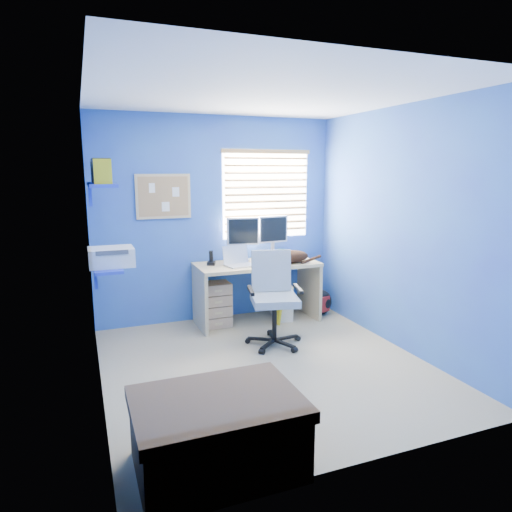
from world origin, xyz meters
name	(u,v)px	position (x,y,z in m)	size (l,w,h in m)	color
floor	(266,365)	(0.00, 0.00, 0.00)	(3.00, 3.20, 0.00)	tan
ceiling	(267,94)	(0.00, 0.00, 2.50)	(3.00, 3.20, 0.00)	white
wall_back	(217,220)	(0.00, 1.60, 1.25)	(3.00, 0.01, 2.50)	#387AC9
wall_front	(370,274)	(0.00, -1.60, 1.25)	(3.00, 0.01, 2.50)	#387AC9
wall_left	(93,247)	(-1.50, 0.00, 1.25)	(0.01, 3.20, 2.50)	#387AC9
wall_right	(401,230)	(1.50, 0.00, 1.25)	(0.01, 3.20, 2.50)	#387AC9
desk	(257,292)	(0.40, 1.26, 0.37)	(1.49, 0.65, 0.74)	tan
laptop	(240,257)	(0.15, 1.15, 0.85)	(0.33, 0.26, 0.22)	silver
monitor_left	(242,239)	(0.29, 1.46, 1.01)	(0.40, 0.12, 0.54)	silver
monitor_right	(273,237)	(0.71, 1.51, 1.01)	(0.40, 0.12, 0.54)	silver
phone	(211,258)	(-0.15, 1.34, 0.82)	(0.09, 0.11, 0.17)	black
mug	(282,253)	(0.84, 1.50, 0.79)	(0.10, 0.09, 0.10)	#186163
cd_spindle	(290,253)	(0.96, 1.51, 0.78)	(0.13, 0.13, 0.07)	silver
cat	(292,257)	(0.79, 1.10, 0.82)	(0.43, 0.23, 0.15)	black
tower_pc	(281,300)	(0.74, 1.28, 0.23)	(0.19, 0.44, 0.45)	beige
drawer_boxes	(215,304)	(-0.13, 1.27, 0.27)	(0.35, 0.28, 0.54)	tan
yellow_book	(278,314)	(0.60, 1.08, 0.12)	(0.03, 0.17, 0.24)	yellow
backpack	(321,302)	(1.27, 1.19, 0.16)	(0.28, 0.21, 0.33)	black
bed_corner	(217,433)	(-0.87, -1.31, 0.24)	(0.99, 0.71, 0.48)	brown
office_chair	(274,310)	(0.30, 0.50, 0.37)	(0.70, 0.70, 1.00)	black
window_blinds	(267,194)	(0.65, 1.57, 1.55)	(1.15, 0.05, 1.10)	white
corkboard	(163,196)	(-0.65, 1.58, 1.55)	(0.64, 0.02, 0.52)	tan
wall_shelves	(105,215)	(-1.35, 0.75, 1.43)	(0.42, 0.90, 1.05)	blue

